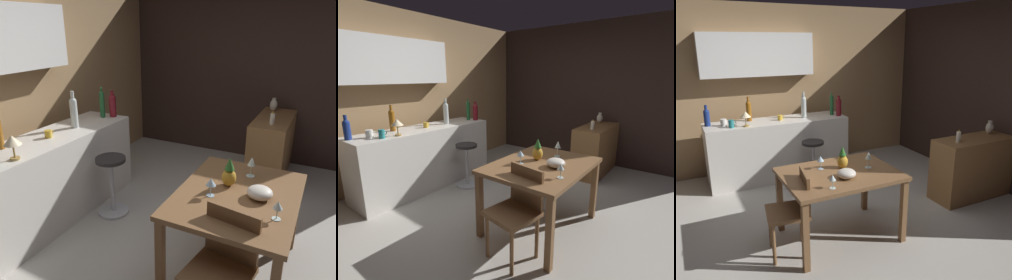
# 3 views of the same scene
# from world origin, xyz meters

# --- Properties ---
(ground_plane) EXTENTS (9.00, 9.00, 0.00)m
(ground_plane) POSITION_xyz_m (0.00, 0.00, 0.00)
(ground_plane) COLOR #B7B2A8
(wall_kitchen_back) EXTENTS (5.20, 0.33, 2.60)m
(wall_kitchen_back) POSITION_xyz_m (-0.06, 2.08, 1.41)
(wall_kitchen_back) COLOR #9E7A51
(wall_kitchen_back) RESTS_ON ground_plane
(wall_side_right) EXTENTS (0.10, 4.40, 2.60)m
(wall_side_right) POSITION_xyz_m (2.55, 0.30, 1.30)
(wall_side_right) COLOR #33231E
(wall_side_right) RESTS_ON ground_plane
(dining_table) EXTENTS (1.18, 0.90, 0.74)m
(dining_table) POSITION_xyz_m (-0.07, -0.40, 0.65)
(dining_table) COLOR brown
(dining_table) RESTS_ON ground_plane
(kitchen_counter) EXTENTS (2.10, 0.60, 0.90)m
(kitchen_counter) POSITION_xyz_m (-0.16, 1.55, 0.45)
(kitchen_counter) COLOR silver
(kitchen_counter) RESTS_ON ground_plane
(sideboard_cabinet) EXTENTS (1.10, 0.44, 0.82)m
(sideboard_cabinet) POSITION_xyz_m (1.95, -0.32, 0.41)
(sideboard_cabinet) COLOR olive
(sideboard_cabinet) RESTS_ON ground_plane
(chair_near_window) EXTENTS (0.46, 0.46, 0.85)m
(chair_near_window) POSITION_xyz_m (-0.61, -0.46, 0.48)
(chair_near_window) COLOR brown
(chair_near_window) RESTS_ON ground_plane
(bar_stool) EXTENTS (0.34, 0.34, 0.66)m
(bar_stool) POSITION_xyz_m (0.20, 1.03, 0.35)
(bar_stool) COLOR #262323
(bar_stool) RESTS_ON ground_plane
(wine_glass_left) EXTENTS (0.07, 0.07, 0.18)m
(wine_glass_left) POSITION_xyz_m (0.26, -0.41, 0.87)
(wine_glass_left) COLOR silver
(wine_glass_left) RESTS_ON dining_table
(wine_glass_right) EXTENTS (0.07, 0.07, 0.14)m
(wine_glass_right) POSITION_xyz_m (-0.31, -0.73, 0.84)
(wine_glass_right) COLOR silver
(wine_glass_right) RESTS_ON dining_table
(wine_glass_center) EXTENTS (0.08, 0.08, 0.14)m
(wine_glass_center) POSITION_xyz_m (-0.21, -0.22, 0.85)
(wine_glass_center) COLOR silver
(wine_glass_center) RESTS_ON dining_table
(pineapple_centerpiece) EXTENTS (0.11, 0.11, 0.24)m
(pineapple_centerpiece) POSITION_xyz_m (0.01, -0.30, 0.84)
(pineapple_centerpiece) COLOR gold
(pineapple_centerpiece) RESTS_ON dining_table
(fruit_bowl) EXTENTS (0.19, 0.19, 0.09)m
(fruit_bowl) POSITION_xyz_m (-0.08, -0.56, 0.79)
(fruit_bowl) COLOR beige
(fruit_bowl) RESTS_ON dining_table
(wine_bottle_green) EXTENTS (0.06, 0.06, 0.37)m
(wine_bottle_green) POSITION_xyz_m (0.73, 1.52, 1.07)
(wine_bottle_green) COLOR #1E592D
(wine_bottle_green) RESTS_ON kitchen_counter
(wine_bottle_cobalt) EXTENTS (0.08, 0.08, 0.30)m
(wine_bottle_cobalt) POSITION_xyz_m (-1.13, 1.64, 1.04)
(wine_bottle_cobalt) COLOR navy
(wine_bottle_cobalt) RESTS_ON kitchen_counter
(wine_bottle_amber) EXTENTS (0.08, 0.08, 0.36)m
(wine_bottle_amber) POSITION_xyz_m (-0.54, 1.69, 1.06)
(wine_bottle_amber) COLOR #8C5114
(wine_bottle_amber) RESTS_ON kitchen_counter
(wine_bottle_clear) EXTENTS (0.08, 0.08, 0.40)m
(wine_bottle_clear) POSITION_xyz_m (0.26, 1.53, 1.09)
(wine_bottle_clear) COLOR silver
(wine_bottle_clear) RESTS_ON kitchen_counter
(wine_bottle_ruby) EXTENTS (0.08, 0.08, 0.32)m
(wine_bottle_ruby) POSITION_xyz_m (0.81, 1.42, 1.05)
(wine_bottle_ruby) COLOR maroon
(wine_bottle_ruby) RESTS_ON kitchen_counter
(cup_mustard) EXTENTS (0.11, 0.07, 0.08)m
(cup_mustard) POSITION_xyz_m (-0.12, 1.53, 0.94)
(cup_mustard) COLOR gold
(cup_mustard) RESTS_ON kitchen_counter
(cup_white) EXTENTS (0.12, 0.08, 0.10)m
(cup_white) POSITION_xyz_m (-0.93, 1.54, 0.95)
(cup_white) COLOR white
(cup_white) RESTS_ON kitchen_counter
(cup_teal) EXTENTS (0.11, 0.07, 0.11)m
(cup_teal) POSITION_xyz_m (-0.85, 1.39, 0.95)
(cup_teal) COLOR teal
(cup_teal) RESTS_ON kitchen_counter
(counter_lamp) EXTENTS (0.15, 0.15, 0.21)m
(counter_lamp) POSITION_xyz_m (-0.66, 1.36, 1.06)
(counter_lamp) COLOR #A58447
(counter_lamp) RESTS_ON kitchen_counter
(pillar_candle_tall) EXTENTS (0.06, 0.06, 0.16)m
(pillar_candle_tall) POSITION_xyz_m (1.63, -0.34, 0.89)
(pillar_candle_tall) COLOR white
(pillar_candle_tall) RESTS_ON sideboard_cabinet
(vase_ceramic_ivory) EXTENTS (0.10, 0.10, 0.18)m
(vase_ceramic_ivory) POSITION_xyz_m (2.31, -0.23, 0.90)
(vase_ceramic_ivory) COLOR beige
(vase_ceramic_ivory) RESTS_ON sideboard_cabinet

